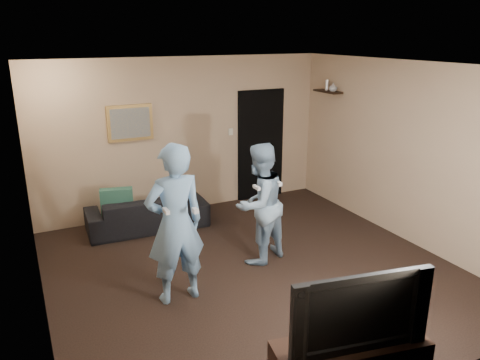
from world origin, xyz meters
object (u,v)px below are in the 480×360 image
television (354,306)px  wii_player_left (175,224)px  sofa (147,212)px  wii_player_right (259,204)px

television → wii_player_left: bearing=122.5°
sofa → wii_player_left: bearing=86.2°
sofa → wii_player_left: wii_player_left is taller
wii_player_left → wii_player_right: (1.30, 0.44, -0.12)m
sofa → wii_player_right: wii_player_right is taller
television → wii_player_right: 2.54m
wii_player_left → sofa: bearing=83.7°
television → sofa: bearing=108.4°
sofa → television: television is taller
sofa → television: bearing=100.5°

